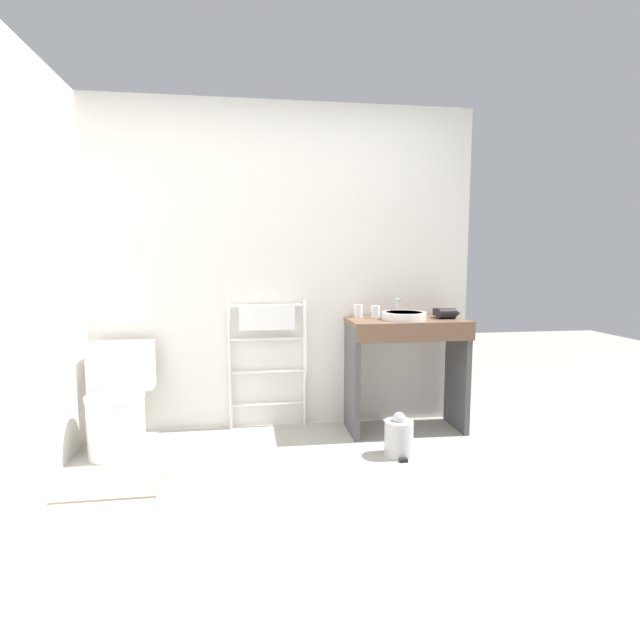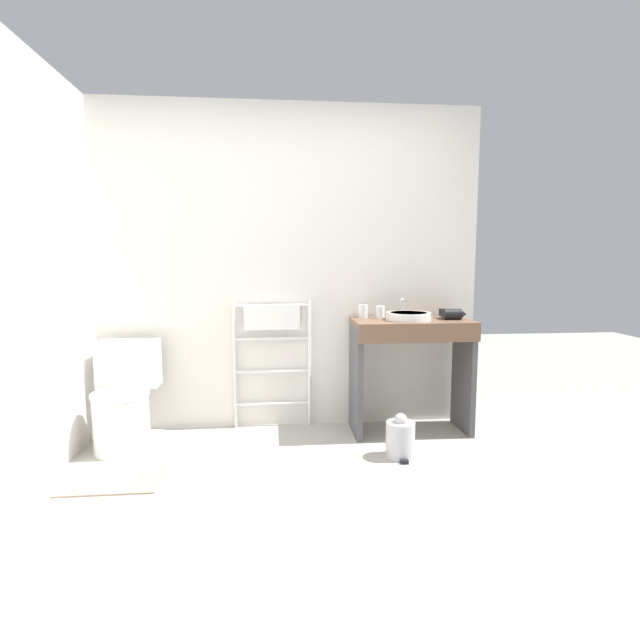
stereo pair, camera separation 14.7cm
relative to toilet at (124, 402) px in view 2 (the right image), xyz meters
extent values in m
plane|color=#A8A399|center=(1.12, -1.21, -0.32)|extent=(12.00, 12.00, 0.00)
cube|color=silver|center=(1.12, 0.43, 0.92)|extent=(3.05, 0.12, 2.47)
cube|color=silver|center=(-0.35, -0.42, 0.92)|extent=(0.12, 2.32, 2.47)
cylinder|color=white|center=(0.00, -0.08, -0.12)|extent=(0.37, 0.37, 0.39)
cylinder|color=white|center=(0.00, -0.08, 0.08)|extent=(0.38, 0.38, 0.02)
cube|color=white|center=(0.00, 0.17, 0.24)|extent=(0.41, 0.19, 0.34)
cylinder|color=silver|center=(0.00, 0.17, 0.41)|extent=(0.05, 0.05, 0.01)
cylinder|color=white|center=(0.74, 0.33, 0.18)|extent=(0.02, 0.02, 0.99)
cylinder|color=white|center=(1.32, 0.33, 0.18)|extent=(0.02, 0.02, 0.99)
cylinder|color=white|center=(1.03, 0.33, -0.14)|extent=(0.58, 0.02, 0.02)
cylinder|color=white|center=(1.03, 0.33, 0.12)|extent=(0.58, 0.02, 0.02)
cylinder|color=white|center=(1.03, 0.33, 0.38)|extent=(0.58, 0.02, 0.02)
cylinder|color=white|center=(1.03, 0.33, 0.64)|extent=(0.58, 0.02, 0.02)
cube|color=white|center=(1.03, 0.31, 0.55)|extent=(0.42, 0.04, 0.19)
cube|color=brown|center=(2.06, 0.11, 0.52)|extent=(0.87, 0.47, 0.03)
cube|color=brown|center=(2.06, -0.11, 0.45)|extent=(0.87, 0.02, 0.10)
cube|color=#4C4C4F|center=(1.65, 0.11, 0.09)|extent=(0.04, 0.40, 0.82)
cube|color=#4C4C4F|center=(2.48, 0.11, 0.09)|extent=(0.04, 0.40, 0.82)
cylinder|color=white|center=(2.03, 0.09, 0.57)|extent=(0.33, 0.33, 0.06)
cylinder|color=silver|center=(2.03, 0.09, 0.59)|extent=(0.27, 0.27, 0.01)
cylinder|color=silver|center=(2.03, 0.29, 0.61)|extent=(0.02, 0.02, 0.15)
cylinder|color=silver|center=(2.03, 0.24, 0.67)|extent=(0.02, 0.09, 0.02)
cylinder|color=white|center=(1.73, 0.28, 0.59)|extent=(0.07, 0.07, 0.10)
cylinder|color=white|center=(1.85, 0.21, 0.59)|extent=(0.06, 0.06, 0.10)
cylinder|color=black|center=(2.36, 0.09, 0.58)|extent=(0.13, 0.08, 0.08)
cone|color=black|center=(2.45, 0.09, 0.58)|extent=(0.05, 0.07, 0.07)
cube|color=black|center=(2.34, 0.18, 0.58)|extent=(0.05, 0.11, 0.06)
cylinder|color=#B7B7BC|center=(1.87, -0.37, -0.20)|extent=(0.19, 0.19, 0.24)
sphere|color=#B7B7BC|center=(1.87, -0.37, -0.06)|extent=(0.09, 0.09, 0.09)
cube|color=black|center=(1.87, -0.48, -0.31)|extent=(0.05, 0.04, 0.02)
cube|color=gray|center=(0.09, -0.58, -0.31)|extent=(0.56, 0.36, 0.01)
camera|label=1|loc=(0.88, -3.46, 0.99)|focal=28.00mm
camera|label=2|loc=(1.03, -3.48, 0.99)|focal=28.00mm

